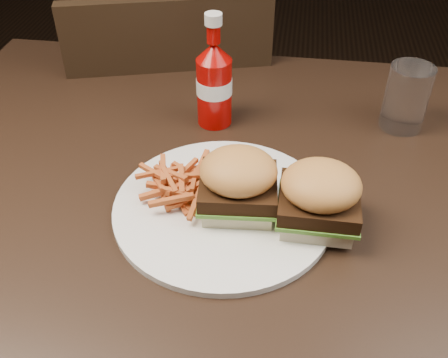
# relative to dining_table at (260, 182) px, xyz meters

# --- Properties ---
(dining_table) EXTENTS (1.20, 0.80, 0.04)m
(dining_table) POSITION_rel_dining_table_xyz_m (0.00, 0.00, 0.00)
(dining_table) COLOR black
(dining_table) RESTS_ON ground
(chair_far) EXTENTS (0.54, 0.54, 0.04)m
(chair_far) POSITION_rel_dining_table_xyz_m (-0.27, 0.50, -0.30)
(chair_far) COLOR black
(chair_far) RESTS_ON ground
(plate) EXTENTS (0.31, 0.31, 0.01)m
(plate) POSITION_rel_dining_table_xyz_m (-0.05, -0.09, 0.03)
(plate) COLOR white
(plate) RESTS_ON dining_table
(sandwich_half_a) EXTENTS (0.10, 0.10, 0.02)m
(sandwich_half_a) POSITION_rel_dining_table_xyz_m (-0.02, -0.10, 0.04)
(sandwich_half_a) COLOR beige
(sandwich_half_a) RESTS_ON plate
(sandwich_half_b) EXTENTS (0.09, 0.09, 0.02)m
(sandwich_half_b) POSITION_rel_dining_table_xyz_m (0.08, -0.11, 0.04)
(sandwich_half_b) COLOR #FBEDC4
(sandwich_half_b) RESTS_ON plate
(fries_pile) EXTENTS (0.12, 0.12, 0.04)m
(fries_pile) POSITION_rel_dining_table_xyz_m (-0.11, -0.08, 0.05)
(fries_pile) COLOR #B94926
(fries_pile) RESTS_ON plate
(ketchup_bottle) EXTENTS (0.08, 0.08, 0.12)m
(ketchup_bottle) POSITION_rel_dining_table_xyz_m (-0.09, 0.13, 0.08)
(ketchup_bottle) COLOR #9A0603
(ketchup_bottle) RESTS_ON dining_table
(tumbler) EXTENTS (0.08, 0.08, 0.11)m
(tumbler) POSITION_rel_dining_table_xyz_m (0.23, 0.17, 0.08)
(tumbler) COLOR white
(tumbler) RESTS_ON dining_table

